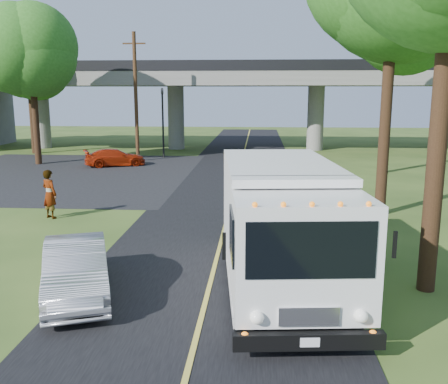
# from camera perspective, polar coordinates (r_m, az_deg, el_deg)

# --- Properties ---
(ground) EXTENTS (120.00, 120.00, 0.00)m
(ground) POSITION_cam_1_polar(r_m,az_deg,el_deg) (12.37, -2.03, -12.15)
(ground) COLOR #30491A
(ground) RESTS_ON ground
(road) EXTENTS (7.00, 90.00, 0.02)m
(road) POSITION_cam_1_polar(r_m,az_deg,el_deg) (21.87, 0.72, -1.62)
(road) COLOR black
(road) RESTS_ON ground
(parking_lot) EXTENTS (16.00, 18.00, 0.01)m
(parking_lot) POSITION_cam_1_polar(r_m,az_deg,el_deg) (32.11, -18.42, 1.98)
(parking_lot) COLOR black
(parking_lot) RESTS_ON ground
(lane_line) EXTENTS (0.12, 90.00, 0.01)m
(lane_line) POSITION_cam_1_polar(r_m,az_deg,el_deg) (21.87, 0.72, -1.57)
(lane_line) COLOR gold
(lane_line) RESTS_ON road
(overpass) EXTENTS (54.00, 10.00, 7.30)m
(overpass) POSITION_cam_1_polar(r_m,az_deg,el_deg) (43.29, 2.45, 10.90)
(overpass) COLOR slate
(overpass) RESTS_ON ground
(traffic_signal) EXTENTS (0.18, 0.22, 5.20)m
(traffic_signal) POSITION_cam_1_polar(r_m,az_deg,el_deg) (38.01, -7.02, 8.70)
(traffic_signal) COLOR black
(traffic_signal) RESTS_ON ground
(utility_pole) EXTENTS (1.60, 0.26, 9.00)m
(utility_pole) POSITION_cam_1_polar(r_m,az_deg,el_deg) (36.34, -10.04, 10.70)
(utility_pole) COLOR #472D19
(utility_pole) RESTS_ON ground
(tree_right_far) EXTENTS (5.77, 5.67, 10.99)m
(tree_right_far) POSITION_cam_1_polar(r_m,az_deg,el_deg) (32.29, 19.16, 16.78)
(tree_right_far) COLOR #382314
(tree_right_far) RESTS_ON ground
(tree_left_lot) EXTENTS (5.60, 5.50, 10.50)m
(tree_left_lot) POSITION_cam_1_polar(r_m,az_deg,el_deg) (36.48, -21.09, 15.34)
(tree_left_lot) COLOR #382314
(tree_left_lot) RESTS_ON ground
(tree_left_far) EXTENTS (5.26, 5.16, 9.89)m
(tree_left_far) POSITION_cam_1_polar(r_m,az_deg,el_deg) (43.13, -21.34, 13.99)
(tree_left_far) COLOR #382314
(tree_left_far) RESTS_ON ground
(step_van) EXTENTS (3.51, 7.77, 3.16)m
(step_van) POSITION_cam_1_polar(r_m,az_deg,el_deg) (12.64, 6.63, -3.44)
(step_van) COLOR white
(step_van) RESTS_ON ground
(red_sedan) EXTENTS (4.33, 3.12, 1.16)m
(red_sedan) POSITION_cam_1_polar(r_m,az_deg,el_deg) (34.41, -12.35, 3.87)
(red_sedan) COLOR #A4240A
(red_sedan) RESTS_ON ground
(silver_sedan) EXTENTS (2.78, 4.39, 1.36)m
(silver_sedan) POSITION_cam_1_polar(r_m,az_deg,el_deg) (12.84, -16.57, -8.46)
(silver_sedan) COLOR #999BA1
(silver_sedan) RESTS_ON ground
(pedestrian) EXTENTS (0.85, 0.76, 1.95)m
(pedestrian) POSITION_cam_1_polar(r_m,az_deg,el_deg) (20.83, -19.31, -0.22)
(pedestrian) COLOR gray
(pedestrian) RESTS_ON ground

